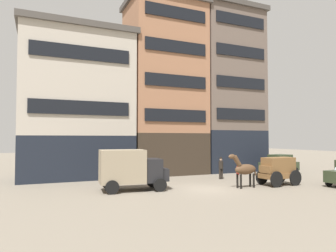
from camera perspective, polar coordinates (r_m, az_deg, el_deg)
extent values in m
plane|color=slate|center=(20.61, 6.84, -11.68)|extent=(120.00, 120.00, 0.00)
cube|color=black|center=(27.33, -16.85, -5.51)|extent=(9.08, 5.39, 3.57)
cube|color=#B7AD9E|center=(27.66, -16.70, 7.27)|extent=(9.08, 5.39, 8.69)
cube|color=#47423D|center=(28.77, -16.59, 16.33)|extent=(9.58, 5.89, 0.50)
cube|color=black|center=(24.66, -15.99, 3.33)|extent=(7.62, 0.12, 1.10)
cube|color=black|center=(25.45, -15.89, 13.10)|extent=(7.62, 0.12, 1.10)
cube|color=#33281E|center=(29.44, -0.68, -5.13)|extent=(7.06, 5.39, 3.82)
cube|color=#9E6B4C|center=(30.14, -0.67, 10.45)|extent=(7.06, 5.39, 12.38)
cube|color=#47423D|center=(32.18, -0.67, 21.71)|extent=(7.56, 5.89, 0.50)
cube|color=black|center=(26.96, 1.60, 1.96)|extent=(5.93, 0.12, 1.10)
cube|color=black|center=(27.36, 1.59, 8.44)|extent=(5.93, 0.12, 1.10)
cube|color=black|center=(28.10, 1.59, 14.66)|extent=(5.93, 0.12, 1.10)
cube|color=black|center=(29.15, 1.58, 20.49)|extent=(5.93, 0.12, 1.10)
cube|color=black|center=(32.83, 10.80, -4.52)|extent=(6.77, 5.39, 4.13)
cube|color=#66564C|center=(33.54, 10.70, 9.83)|extent=(6.77, 5.39, 12.50)
cube|color=#47423D|center=(35.47, 10.61, 20.15)|extent=(7.27, 5.89, 0.50)
cube|color=black|center=(30.65, 13.66, 2.13)|extent=(5.69, 0.12, 1.10)
cube|color=black|center=(31.04, 13.61, 7.89)|extent=(5.69, 0.12, 1.10)
cube|color=black|center=(31.74, 13.55, 13.46)|extent=(5.69, 0.12, 1.10)
cube|color=black|center=(32.72, 13.50, 18.73)|extent=(5.69, 0.12, 1.10)
cube|color=brown|center=(23.43, 20.03, -8.69)|extent=(2.75, 1.41, 0.36)
cube|color=brown|center=(23.36, 20.00, -6.91)|extent=(2.34, 1.20, 1.10)
cube|color=brown|center=(22.58, 17.96, -7.74)|extent=(0.44, 1.06, 0.50)
cylinder|color=black|center=(22.32, 19.73, -9.41)|extent=(1.10, 0.12, 1.10)
cylinder|color=black|center=(23.33, 17.20, -9.13)|extent=(1.10, 0.12, 1.10)
cylinder|color=black|center=(23.63, 22.82, -8.96)|extent=(1.10, 0.12, 1.10)
cylinder|color=black|center=(24.58, 20.31, -8.73)|extent=(1.10, 0.12, 1.10)
ellipsoid|color=#513823|center=(21.49, 14.34, -7.88)|extent=(1.72, 0.67, 0.70)
cylinder|color=#513823|center=(20.99, 12.81, -6.39)|extent=(0.68, 0.35, 0.76)
ellipsoid|color=#513823|center=(20.72, 11.93, -5.62)|extent=(0.57, 0.26, 0.30)
cylinder|color=#513823|center=(22.04, 15.97, -8.12)|extent=(0.27, 0.11, 0.65)
cylinder|color=black|center=(21.10, 13.52, -10.11)|extent=(0.14, 0.14, 0.95)
cylinder|color=black|center=(21.38, 12.90, -10.01)|extent=(0.14, 0.14, 0.95)
cylinder|color=black|center=(21.81, 15.79, -9.83)|extent=(0.14, 0.14, 0.95)
cylinder|color=black|center=(22.07, 15.16, -9.74)|extent=(0.14, 0.14, 0.95)
cube|color=black|center=(20.17, -3.50, -8.26)|extent=(1.56, 1.83, 1.50)
cube|color=black|center=(20.38, -1.57, -9.05)|extent=(1.04, 1.53, 0.80)
cube|color=gray|center=(19.77, -8.60, -7.49)|extent=(2.97, 2.17, 2.10)
cube|color=silver|center=(20.26, -2.26, -7.52)|extent=(0.33, 1.37, 0.64)
cylinder|color=black|center=(21.29, -2.96, -10.25)|extent=(0.86, 0.30, 0.84)
cylinder|color=black|center=(19.48, -1.50, -11.00)|extent=(0.86, 0.30, 0.84)
cylinder|color=black|center=(20.74, -11.13, -10.42)|extent=(0.86, 0.30, 0.84)
cylinder|color=black|center=(18.87, -10.44, -11.24)|extent=(0.86, 0.30, 0.84)
cylinder|color=black|center=(24.41, 27.95, -9.18)|extent=(0.67, 0.21, 0.66)
cube|color=#2D3823|center=(30.37, 20.13, -7.13)|extent=(3.83, 1.94, 0.80)
cube|color=#2D3823|center=(30.43, 20.29, -5.70)|extent=(1.93, 1.60, 0.70)
cube|color=silver|center=(29.80, 19.22, -6.04)|extent=(0.46, 1.34, 0.56)
cylinder|color=black|center=(28.96, 19.83, -8.17)|extent=(0.67, 0.24, 0.66)
cylinder|color=black|center=(30.09, 17.40, -7.98)|extent=(0.67, 0.24, 0.66)
cylinder|color=black|center=(30.79, 22.81, -7.77)|extent=(0.67, 0.24, 0.66)
cylinder|color=black|center=(31.86, 20.41, -7.61)|extent=(0.67, 0.24, 0.66)
cylinder|color=black|center=(25.60, 9.72, -8.86)|extent=(0.16, 0.16, 0.85)
cylinder|color=black|center=(25.71, 10.10, -8.83)|extent=(0.16, 0.16, 0.85)
cylinder|color=black|center=(25.58, 9.90, -7.21)|extent=(0.47, 0.47, 0.62)
sphere|color=tan|center=(25.55, 9.89, -6.22)|extent=(0.22, 0.22, 0.22)
cylinder|color=black|center=(25.54, 9.89, -6.00)|extent=(0.28, 0.28, 0.02)
cylinder|color=black|center=(25.54, 9.89, -5.89)|extent=(0.18, 0.18, 0.09)
cylinder|color=maroon|center=(28.75, 12.93, -8.26)|extent=(0.24, 0.24, 0.70)
sphere|color=maroon|center=(28.71, 12.93, -7.52)|extent=(0.22, 0.22, 0.22)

